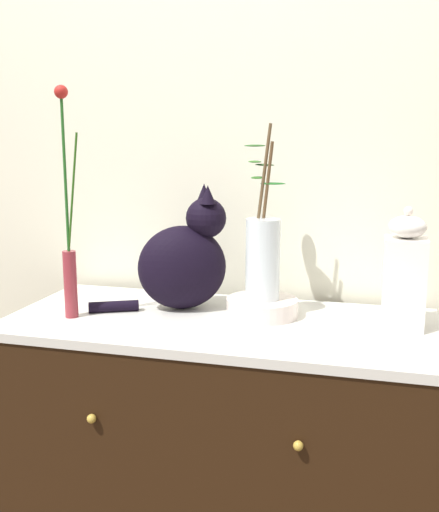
{
  "coord_description": "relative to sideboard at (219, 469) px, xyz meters",
  "views": [
    {
      "loc": [
        0.42,
        -1.54,
        1.4
      ],
      "look_at": [
        0.0,
        0.0,
        1.09
      ],
      "focal_mm": 42.02,
      "sensor_mm": 36.0,
      "label": 1
    }
  ],
  "objects": [
    {
      "name": "vase_slim_green",
      "position": [
        -0.41,
        -0.08,
        0.65
      ],
      "size": [
        0.06,
        0.04,
        0.63
      ],
      "color": "maroon",
      "rests_on": "sideboard"
    },
    {
      "name": "jar_lidded_porcelain",
      "position": [
        0.49,
        0.06,
        0.6
      ],
      "size": [
        0.11,
        0.11,
        0.32
      ],
      "color": "white",
      "rests_on": "sideboard"
    },
    {
      "name": "vase_glass_clear",
      "position": [
        0.11,
        0.07,
        0.63
      ],
      "size": [
        0.13,
        0.15,
        0.49
      ],
      "color": "silver",
      "rests_on": "bowl_porcelain"
    },
    {
      "name": "sideboard",
      "position": [
        0.0,
        0.0,
        0.0
      ],
      "size": [
        1.18,
        0.55,
        0.91
      ],
      "color": "black",
      "rests_on": "ground_plane"
    },
    {
      "name": "bowl_porcelain",
      "position": [
        0.11,
        0.07,
        0.48
      ],
      "size": [
        0.2,
        0.2,
        0.05
      ],
      "primitive_type": "cylinder",
      "color": "silver",
      "rests_on": "sideboard"
    },
    {
      "name": "wall_back",
      "position": [
        0.0,
        0.34,
        0.84
      ],
      "size": [
        4.4,
        0.08,
        2.6
      ],
      "primitive_type": "cube",
      "color": "silver",
      "rests_on": "ground_plane"
    },
    {
      "name": "cat_sitting",
      "position": [
        -0.13,
        0.08,
        0.6
      ],
      "size": [
        0.4,
        0.26,
        0.37
      ],
      "color": "black",
      "rests_on": "sideboard"
    }
  ]
}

